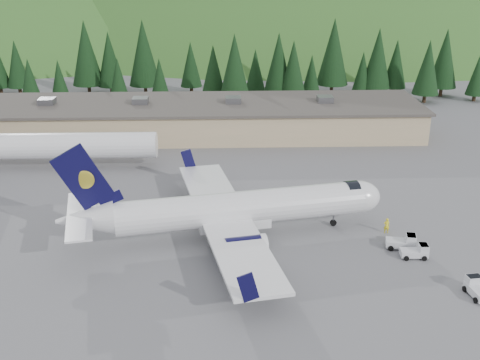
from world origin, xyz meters
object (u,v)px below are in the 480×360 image
second_airliner (55,145)px  baggage_tug_b (417,252)px  ramp_worker (387,226)px  airliner (233,210)px  baggage_tug_a (403,242)px  baggage_tug_c (477,288)px  terminal_building (203,118)px

second_airliner → baggage_tug_b: size_ratio=10.17×
ramp_worker → second_airliner: bearing=-23.7°
second_airliner → ramp_worker: (40.44, -21.99, -2.46)m
airliner → baggage_tug_b: size_ratio=12.69×
baggage_tug_a → baggage_tug_c: baggage_tug_a is taller
airliner → baggage_tug_b: airliner is taller
baggage_tug_a → baggage_tug_c: size_ratio=1.06×
second_airliner → baggage_tug_c: size_ratio=9.18×
baggage_tug_b → terminal_building: (-22.08, 43.48, 1.99)m
baggage_tug_b → ramp_worker: size_ratio=1.57×
baggage_tug_a → ramp_worker: ramp_worker is taller
baggage_tug_b → baggage_tug_a: bearing=114.1°
second_airliner → terminal_building: second_airliner is taller
baggage_tug_a → baggage_tug_b: size_ratio=1.17×
airliner → terminal_building: size_ratio=0.48×
baggage_tug_b → baggage_tug_c: bearing=-63.0°
airliner → terminal_building: 38.41m
baggage_tug_b → baggage_tug_c: size_ratio=0.90×
second_airliner → terminal_building: bearing=38.8°
baggage_tug_b → terminal_building: 48.81m
second_airliner → baggage_tug_a: size_ratio=8.67×
second_airliner → baggage_tug_b: 50.26m
baggage_tug_c → terminal_building: size_ratio=0.04×
baggage_tug_a → terminal_building: bearing=129.0°
second_airliner → ramp_worker: bearing=-28.5°
airliner → baggage_tug_a: 17.78m
airliner → second_airliner: second_airliner is taller
second_airliner → baggage_tug_c: second_airliner is taller
airliner → baggage_tug_a: airliner is taller
terminal_building → baggage_tug_b: bearing=-63.1°
airliner → ramp_worker: 16.64m
airliner → second_airliner: (-23.94, 22.20, 0.28)m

